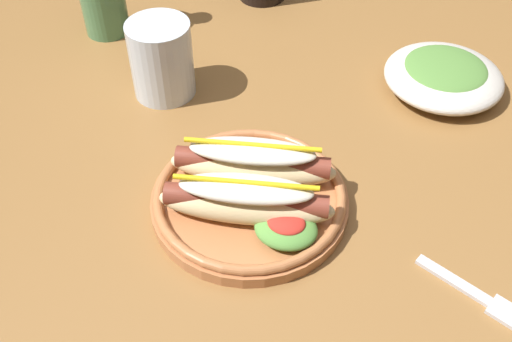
# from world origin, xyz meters

# --- Properties ---
(dining_table) EXTENTS (1.27, 0.91, 0.74)m
(dining_table) POSITION_xyz_m (0.00, 0.00, 0.64)
(dining_table) COLOR olive
(dining_table) RESTS_ON ground_plane
(hot_dog_plate) EXTENTS (0.23, 0.23, 0.08)m
(hot_dog_plate) POSITION_xyz_m (-0.02, -0.18, 0.77)
(hot_dog_plate) COLOR #B77042
(hot_dog_plate) RESTS_ON dining_table
(fork) EXTENTS (0.12, 0.07, 0.00)m
(fork) POSITION_xyz_m (0.24, -0.24, 0.74)
(fork) COLOR silver
(fork) RESTS_ON dining_table
(water_cup) EXTENTS (0.09, 0.09, 0.11)m
(water_cup) POSITION_xyz_m (-0.20, 0.01, 0.80)
(water_cup) COLOR silver
(water_cup) RESTS_ON dining_table
(side_bowl) EXTENTS (0.17, 0.17, 0.05)m
(side_bowl) POSITION_xyz_m (0.19, 0.12, 0.76)
(side_bowl) COLOR silver
(side_bowl) RESTS_ON dining_table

